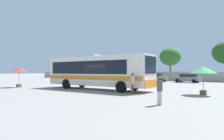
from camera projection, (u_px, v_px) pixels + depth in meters
ground_plane at (144, 85)px, 28.47m from camera, size 300.00×300.00×0.00m
perimeter_wall at (174, 76)px, 39.53m from camera, size 80.00×0.30×1.81m
coach_bus_cream_orange at (96, 71)px, 21.07m from camera, size 12.06×2.77×3.63m
attendant_by_bus_door at (133, 82)px, 16.61m from camera, size 0.49×0.49×1.74m
passenger_waiting_on_apron at (160, 89)px, 11.21m from camera, size 0.40×0.40×1.61m
vendor_umbrella_near_gate_red at (19, 70)px, 23.76m from camera, size 1.88×1.88×2.35m
vendor_umbrella_secondary_green at (203, 70)px, 16.12m from camera, size 2.07×2.07×2.29m
parked_car_leftmost_dark_blue at (101, 76)px, 44.82m from camera, size 4.36×2.03×1.42m
parked_car_second_grey at (123, 77)px, 41.35m from camera, size 4.17×2.04×1.44m
parked_car_third_grey at (156, 77)px, 37.51m from camera, size 4.38×2.16×1.50m
parked_car_rightmost_grey at (187, 78)px, 33.73m from camera, size 4.46×2.21×1.46m
roadside_tree_left at (132, 64)px, 50.10m from camera, size 3.79×3.79×5.45m
roadside_tree_midleft at (170, 57)px, 46.98m from camera, size 4.86×4.86×7.34m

